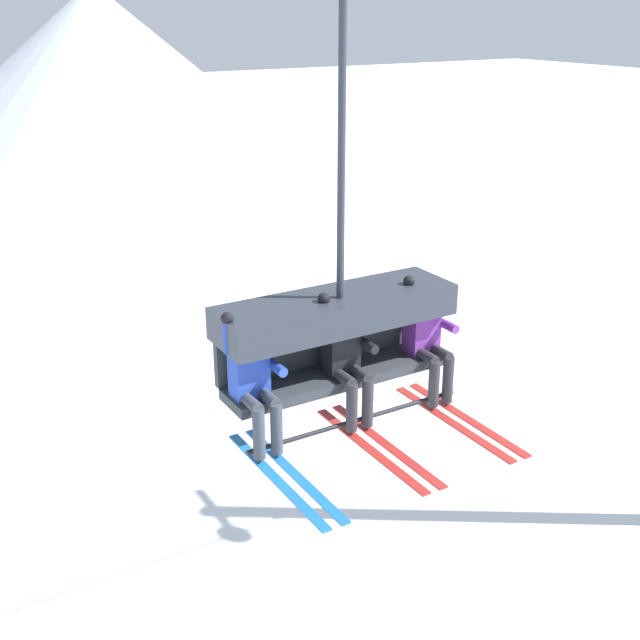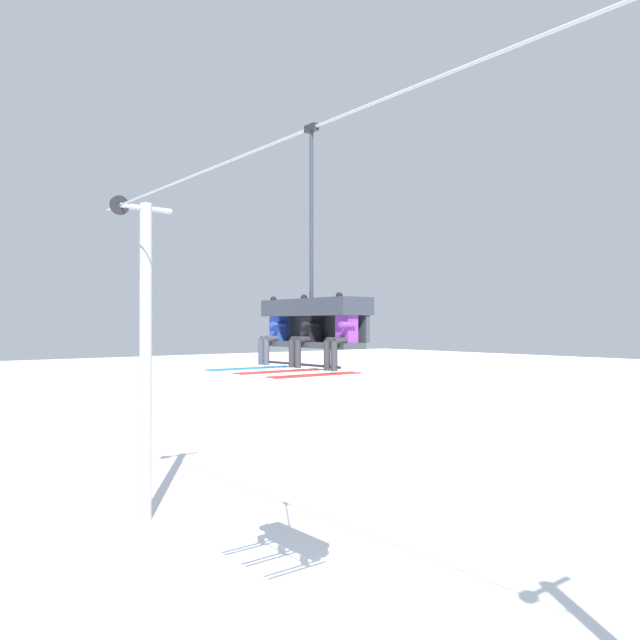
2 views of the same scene
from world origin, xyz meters
name	(u,v)px [view 1 (image 1 of 2)]	position (x,y,z in m)	size (l,w,h in m)	color
mountain_peak_central	(101,87)	(9.01, 34.67, 4.88)	(23.53, 23.53, 9.76)	silver
chairlift_chair	(336,320)	(0.87, -0.73, 5.98)	(2.35, 0.74, 4.21)	#33383D
skier_blue	(255,382)	(-0.09, -0.94, 5.67)	(0.48, 1.70, 1.34)	#2847B7
skier_black	(347,359)	(0.87, -0.94, 5.67)	(0.48, 1.70, 1.34)	black
skier_purple	(429,338)	(1.83, -0.94, 5.67)	(0.48, 1.70, 1.34)	purple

